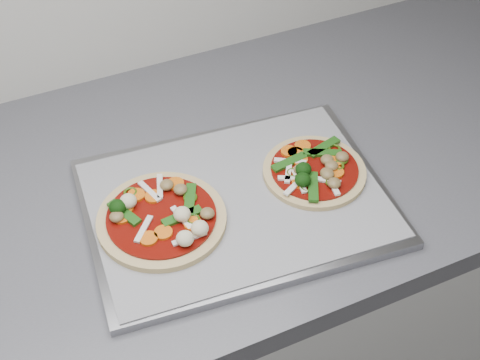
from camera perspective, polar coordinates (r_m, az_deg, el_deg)
name	(u,v)px	position (r m, az deg, el deg)	size (l,w,h in m)	color
base_cabinet	(225,334)	(1.39, -1.30, -13.02)	(3.60, 0.60, 0.86)	silver
countertop	(220,177)	(1.04, -1.69, 0.28)	(3.60, 0.60, 0.04)	#58575E
baking_tray	(237,203)	(0.96, -0.29, -1.96)	(0.43, 0.32, 0.01)	gray
parchment	(237,199)	(0.96, -0.29, -1.63)	(0.41, 0.30, 0.00)	gray
pizza_left	(162,217)	(0.93, -6.69, -3.17)	(0.24, 0.24, 0.03)	tan
pizza_right	(314,170)	(0.99, 6.37, 0.83)	(0.16, 0.16, 0.03)	tan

